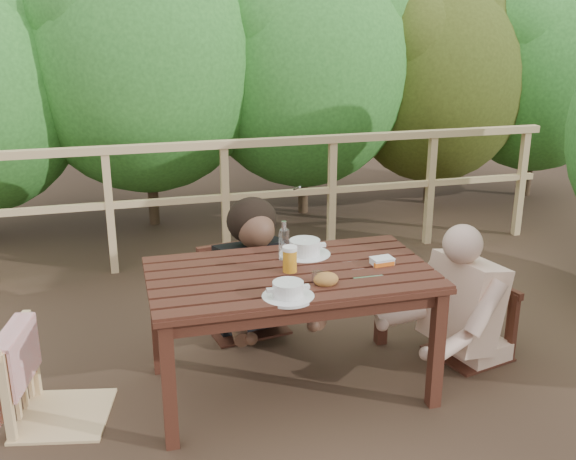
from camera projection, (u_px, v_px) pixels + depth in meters
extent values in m
plane|color=#463223|center=(290.00, 387.00, 3.68)|extent=(60.00, 60.00, 0.00)
cube|color=#361A11|center=(290.00, 332.00, 3.57)|extent=(1.47, 0.83, 0.68)
cube|color=tan|center=(55.00, 334.00, 3.27)|extent=(0.55, 0.55, 0.94)
cube|color=#361A11|center=(243.00, 257.00, 4.24)|extent=(0.56, 0.56, 0.97)
cube|color=#361A11|center=(473.00, 291.00, 3.91)|extent=(0.50, 0.50, 0.83)
cube|color=tan|center=(225.00, 203.00, 5.36)|extent=(5.60, 0.10, 1.01)
cylinder|color=white|center=(288.00, 290.00, 3.15)|extent=(0.25, 0.25, 0.08)
cylinder|color=silver|center=(305.00, 248.00, 3.69)|extent=(0.29, 0.29, 0.10)
ellipsoid|color=olive|center=(326.00, 280.00, 3.29)|extent=(0.13, 0.10, 0.07)
cylinder|color=orange|center=(290.00, 260.00, 3.43)|extent=(0.08, 0.08, 0.15)
cylinder|color=silver|center=(284.00, 242.00, 3.57)|extent=(0.06, 0.06, 0.24)
cylinder|color=silver|center=(317.00, 278.00, 3.31)|extent=(0.06, 0.06, 0.07)
cube|color=white|center=(382.00, 262.00, 3.55)|extent=(0.12, 0.09, 0.05)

